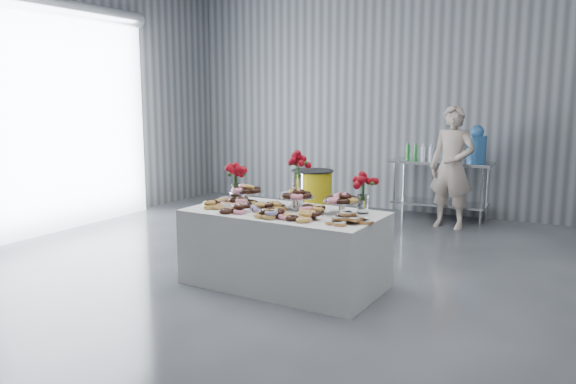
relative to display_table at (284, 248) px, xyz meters
name	(u,v)px	position (x,y,z in m)	size (l,w,h in m)	color
ground	(275,293)	(0.04, -0.25, -0.38)	(9.00, 9.00, 0.00)	#3A3C42
room_walls	(252,10)	(-0.24, -0.18, 2.26)	(8.04, 9.04, 4.02)	gray
display_table	(284,248)	(0.00, 0.00, 0.00)	(1.90, 1.00, 0.75)	white
prep_table	(441,179)	(0.61, 3.85, 0.24)	(1.50, 0.60, 0.90)	silver
donut_mounds	(282,208)	(0.00, -0.05, 0.42)	(1.80, 0.80, 0.09)	gold
cake_stand_left	(247,190)	(-0.54, 0.17, 0.52)	(0.36, 0.36, 0.17)	silver
cake_stand_mid	(296,195)	(0.06, 0.15, 0.52)	(0.36, 0.36, 0.17)	silver
cake_stand_right	(342,200)	(0.56, 0.13, 0.52)	(0.36, 0.36, 0.17)	silver
danish_pile	(348,217)	(0.74, -0.18, 0.43)	(0.48, 0.48, 0.11)	silver
bouquet_left	(236,173)	(-0.74, 0.28, 0.67)	(0.26, 0.26, 0.42)	white
bouquet_right	(363,183)	(0.71, 0.27, 0.67)	(0.26, 0.26, 0.42)	white
bouquet_center	(298,169)	(-0.04, 0.35, 0.75)	(0.26, 0.26, 0.57)	silver
water_jug	(476,146)	(1.11, 3.85, 0.77)	(0.28, 0.28, 0.55)	#3C80CD
drink_bottles	(419,152)	(0.29, 3.75, 0.66)	(0.54, 0.08, 0.27)	#268C33
person	(452,167)	(0.88, 3.35, 0.50)	(0.64, 0.42, 1.75)	#CC8C93
trash_barrel	(312,197)	(-0.98, 2.64, 0.03)	(0.62, 0.62, 0.80)	yellow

